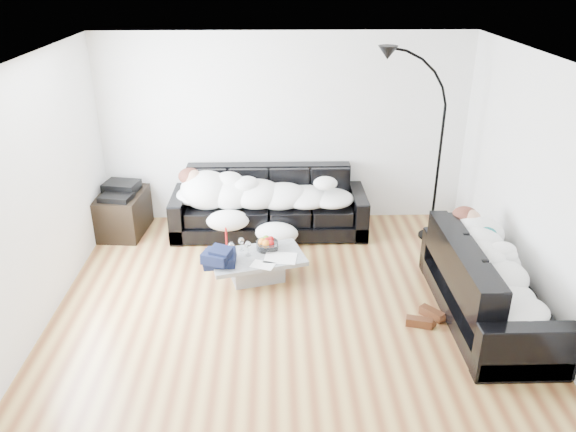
{
  "coord_description": "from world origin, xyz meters",
  "views": [
    {
      "loc": [
        -0.14,
        -5.19,
        3.43
      ],
      "look_at": [
        0.0,
        0.3,
        0.9
      ],
      "focal_mm": 35.0,
      "sensor_mm": 36.0,
      "label": 1
    }
  ],
  "objects_px": {
    "sleeper_right": "(493,263)",
    "candle_left": "(226,238)",
    "stereo": "(120,189)",
    "fruit_bowl": "(267,243)",
    "wine_glass_c": "(248,248)",
    "shoes": "(425,318)",
    "wine_glass_b": "(231,249)",
    "av_cabinet": "(123,213)",
    "sofa_right": "(490,282)",
    "candle_right": "(227,239)",
    "coffee_table": "(257,267)",
    "wine_glass_a": "(241,244)",
    "sofa_back": "(269,203)",
    "sleeper_back": "(269,189)",
    "floor_lamp": "(439,159)"
  },
  "relations": [
    {
      "from": "wine_glass_b",
      "to": "wine_glass_a",
      "type": "bearing_deg",
      "value": 47.51
    },
    {
      "from": "coffee_table",
      "to": "fruit_bowl",
      "type": "xyz_separation_m",
      "value": [
        0.12,
        0.16,
        0.23
      ]
    },
    {
      "from": "sleeper_right",
      "to": "floor_lamp",
      "type": "height_order",
      "value": "floor_lamp"
    },
    {
      "from": "candle_left",
      "to": "floor_lamp",
      "type": "height_order",
      "value": "floor_lamp"
    },
    {
      "from": "wine_glass_b",
      "to": "stereo",
      "type": "bearing_deg",
      "value": 140.5
    },
    {
      "from": "sofa_back",
      "to": "wine_glass_b",
      "type": "xyz_separation_m",
      "value": [
        -0.43,
        -1.25,
        -0.03
      ]
    },
    {
      "from": "fruit_bowl",
      "to": "candle_left",
      "type": "height_order",
      "value": "candle_left"
    },
    {
      "from": "stereo",
      "to": "av_cabinet",
      "type": "bearing_deg",
      "value": 0.0
    },
    {
      "from": "sofa_back",
      "to": "sleeper_right",
      "type": "height_order",
      "value": "sleeper_right"
    },
    {
      "from": "sleeper_right",
      "to": "stereo",
      "type": "height_order",
      "value": "sleeper_right"
    },
    {
      "from": "stereo",
      "to": "sleeper_back",
      "type": "bearing_deg",
      "value": 8.94
    },
    {
      "from": "sofa_right",
      "to": "wine_glass_b",
      "type": "height_order",
      "value": "sofa_right"
    },
    {
      "from": "stereo",
      "to": "candle_right",
      "type": "bearing_deg",
      "value": -25.33
    },
    {
      "from": "sleeper_right",
      "to": "wine_glass_b",
      "type": "bearing_deg",
      "value": 72.71
    },
    {
      "from": "candle_right",
      "to": "fruit_bowl",
      "type": "bearing_deg",
      "value": -4.34
    },
    {
      "from": "sleeper_right",
      "to": "candle_left",
      "type": "xyz_separation_m",
      "value": [
        -2.77,
        1.03,
        -0.2
      ]
    },
    {
      "from": "candle_left",
      "to": "av_cabinet",
      "type": "relative_size",
      "value": 0.32
    },
    {
      "from": "coffee_table",
      "to": "av_cabinet",
      "type": "xyz_separation_m",
      "value": [
        -1.85,
        1.3,
        0.13
      ]
    },
    {
      "from": "fruit_bowl",
      "to": "candle_right",
      "type": "bearing_deg",
      "value": 175.66
    },
    {
      "from": "sofa_right",
      "to": "shoes",
      "type": "distance_m",
      "value": 0.75
    },
    {
      "from": "sofa_right",
      "to": "wine_glass_a",
      "type": "bearing_deg",
      "value": 69.62
    },
    {
      "from": "fruit_bowl",
      "to": "wine_glass_b",
      "type": "bearing_deg",
      "value": -161.52
    },
    {
      "from": "sleeper_right",
      "to": "candle_left",
      "type": "distance_m",
      "value": 2.96
    },
    {
      "from": "sleeper_right",
      "to": "stereo",
      "type": "bearing_deg",
      "value": 63.49
    },
    {
      "from": "sofa_back",
      "to": "wine_glass_b",
      "type": "distance_m",
      "value": 1.32
    },
    {
      "from": "av_cabinet",
      "to": "candle_left",
      "type": "bearing_deg",
      "value": -31.03
    },
    {
      "from": "fruit_bowl",
      "to": "candle_right",
      "type": "height_order",
      "value": "candle_right"
    },
    {
      "from": "shoes",
      "to": "stereo",
      "type": "bearing_deg",
      "value": 175.77
    },
    {
      "from": "candle_right",
      "to": "wine_glass_c",
      "type": "bearing_deg",
      "value": -34.89
    },
    {
      "from": "wine_glass_b",
      "to": "candle_right",
      "type": "bearing_deg",
      "value": 109.69
    },
    {
      "from": "sofa_right",
      "to": "floor_lamp",
      "type": "distance_m",
      "value": 1.99
    },
    {
      "from": "sofa_right",
      "to": "fruit_bowl",
      "type": "xyz_separation_m",
      "value": [
        -2.28,
        0.98,
        -0.03
      ]
    },
    {
      "from": "sofa_back",
      "to": "av_cabinet",
      "type": "xyz_separation_m",
      "value": [
        -1.99,
        0.03,
        -0.14
      ]
    },
    {
      "from": "sofa_right",
      "to": "wine_glass_c",
      "type": "xyz_separation_m",
      "value": [
        -2.5,
        0.84,
        -0.02
      ]
    },
    {
      "from": "coffee_table",
      "to": "shoes",
      "type": "bearing_deg",
      "value": -27.15
    },
    {
      "from": "wine_glass_a",
      "to": "shoes",
      "type": "relative_size",
      "value": 0.36
    },
    {
      "from": "wine_glass_b",
      "to": "av_cabinet",
      "type": "relative_size",
      "value": 0.21
    },
    {
      "from": "sofa_back",
      "to": "coffee_table",
      "type": "height_order",
      "value": "sofa_back"
    },
    {
      "from": "fruit_bowl",
      "to": "wine_glass_c",
      "type": "xyz_separation_m",
      "value": [
        -0.22,
        -0.14,
        0.01
      ]
    },
    {
      "from": "candle_right",
      "to": "floor_lamp",
      "type": "distance_m",
      "value": 2.88
    },
    {
      "from": "candle_left",
      "to": "candle_right",
      "type": "relative_size",
      "value": 1.03
    },
    {
      "from": "sofa_right",
      "to": "sleeper_back",
      "type": "height_order",
      "value": "sleeper_back"
    },
    {
      "from": "sofa_back",
      "to": "candle_right",
      "type": "bearing_deg",
      "value": -114.65
    },
    {
      "from": "wine_glass_b",
      "to": "shoes",
      "type": "height_order",
      "value": "wine_glass_b"
    },
    {
      "from": "wine_glass_a",
      "to": "wine_glass_c",
      "type": "bearing_deg",
      "value": -56.49
    },
    {
      "from": "av_cabinet",
      "to": "fruit_bowl",
      "type": "bearing_deg",
      "value": -24.97
    },
    {
      "from": "sleeper_back",
      "to": "coffee_table",
      "type": "relative_size",
      "value": 2.08
    },
    {
      "from": "candle_left",
      "to": "av_cabinet",
      "type": "xyz_separation_m",
      "value": [
        -1.49,
        1.09,
        -0.16
      ]
    },
    {
      "from": "candle_left",
      "to": "av_cabinet",
      "type": "distance_m",
      "value": 1.85
    },
    {
      "from": "candle_left",
      "to": "av_cabinet",
      "type": "height_order",
      "value": "candle_left"
    }
  ]
}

